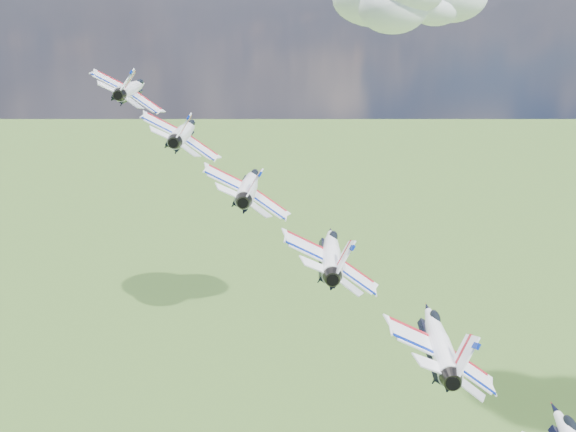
# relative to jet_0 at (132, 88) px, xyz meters

# --- Properties ---
(jet_0) EXTENTS (10.38, 13.96, 8.30)m
(jet_0) POSITION_rel_jet_0_xyz_m (0.00, 0.00, 0.00)
(jet_0) COLOR white
(jet_1) EXTENTS (10.38, 13.96, 8.30)m
(jet_1) POSITION_rel_jet_0_xyz_m (8.37, -9.32, -3.57)
(jet_1) COLOR white
(jet_2) EXTENTS (10.38, 13.96, 8.30)m
(jet_2) POSITION_rel_jet_0_xyz_m (16.74, -18.65, -7.14)
(jet_2) COLOR white
(jet_3) EXTENTS (10.38, 13.96, 8.30)m
(jet_3) POSITION_rel_jet_0_xyz_m (25.11, -27.97, -10.71)
(jet_3) COLOR white
(jet_4) EXTENTS (10.38, 13.96, 8.30)m
(jet_4) POSITION_rel_jet_0_xyz_m (33.48, -37.29, -14.27)
(jet_4) COLOR white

